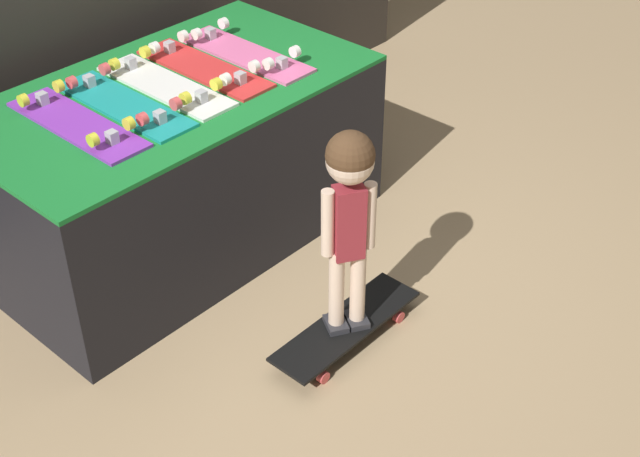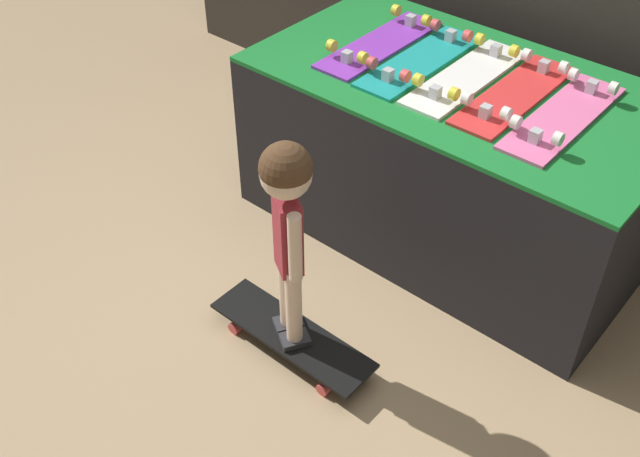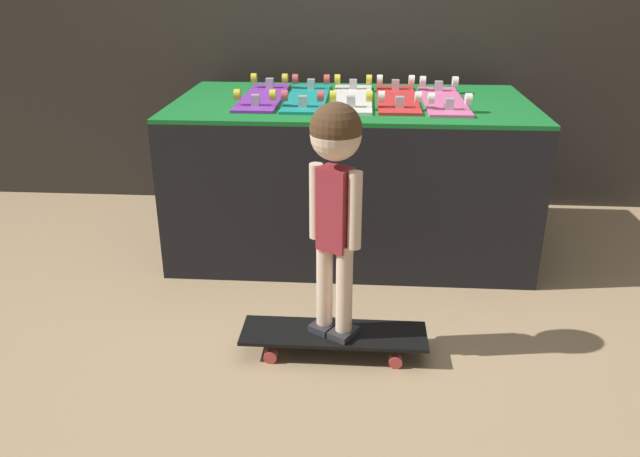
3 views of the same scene
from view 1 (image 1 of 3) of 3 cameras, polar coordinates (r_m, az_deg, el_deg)
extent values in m
plane|color=tan|center=(4.01, -2.65, -4.10)|extent=(16.00, 16.00, 0.00)
cube|color=black|center=(4.19, -9.20, 3.89)|extent=(1.81, 1.00, 0.77)
cube|color=#19752D|center=(3.99, -9.74, 8.72)|extent=(1.81, 1.00, 0.02)
cube|color=purple|center=(3.77, -15.28, 6.46)|extent=(0.20, 0.72, 0.01)
cube|color=#B7B7BC|center=(3.94, -17.35, 7.95)|extent=(0.04, 0.04, 0.05)
cylinder|color=yellow|center=(3.96, -16.38, 8.74)|extent=(0.03, 0.05, 0.05)
cylinder|color=yellow|center=(3.89, -18.46, 7.79)|extent=(0.03, 0.05, 0.05)
cube|color=#B7B7BC|center=(3.58, -13.16, 5.71)|extent=(0.04, 0.04, 0.05)
cylinder|color=yellow|center=(3.60, -12.13, 6.60)|extent=(0.03, 0.05, 0.05)
cylinder|color=yellow|center=(3.52, -14.33, 5.52)|extent=(0.03, 0.05, 0.05)
cube|color=teal|center=(3.87, -12.41, 7.72)|extent=(0.20, 0.72, 0.01)
cube|color=#B7B7BC|center=(4.03, -14.55, 9.13)|extent=(0.04, 0.04, 0.05)
cylinder|color=#D84C4C|center=(4.06, -13.61, 9.89)|extent=(0.03, 0.05, 0.05)
cylinder|color=#D84C4C|center=(3.98, -15.60, 9.00)|extent=(0.03, 0.05, 0.05)
cube|color=#B7B7BC|center=(3.68, -10.20, 7.05)|extent=(0.04, 0.04, 0.05)
cylinder|color=#D84C4C|center=(3.71, -9.22, 7.89)|extent=(0.03, 0.05, 0.05)
cylinder|color=#D84C4C|center=(3.63, -11.30, 6.89)|extent=(0.03, 0.05, 0.05)
cube|color=white|center=(3.99, -9.86, 8.98)|extent=(0.20, 0.72, 0.01)
cube|color=#B7B7BC|center=(4.15, -12.03, 10.31)|extent=(0.04, 0.04, 0.05)
cylinder|color=yellow|center=(4.19, -11.14, 11.04)|extent=(0.03, 0.05, 0.05)
cylinder|color=yellow|center=(4.10, -13.03, 10.21)|extent=(0.03, 0.05, 0.05)
cube|color=#B7B7BC|center=(3.81, -7.60, 8.37)|extent=(0.04, 0.04, 0.05)
cylinder|color=yellow|center=(3.85, -6.67, 9.17)|extent=(0.03, 0.05, 0.05)
cylinder|color=yellow|center=(3.75, -8.62, 8.25)|extent=(0.03, 0.05, 0.05)
cube|color=red|center=(4.12, -7.41, 10.12)|extent=(0.20, 0.72, 0.01)
cube|color=#B7B7BC|center=(4.28, -9.61, 11.39)|extent=(0.04, 0.04, 0.05)
cylinder|color=white|center=(4.32, -8.75, 12.08)|extent=(0.03, 0.05, 0.05)
cylinder|color=white|center=(4.22, -10.55, 11.32)|extent=(0.03, 0.05, 0.05)
cube|color=#B7B7BC|center=(3.95, -5.12, 9.58)|extent=(0.04, 0.04, 0.05)
cylinder|color=white|center=(3.99, -4.23, 10.32)|extent=(0.03, 0.05, 0.05)
cylinder|color=white|center=(3.89, -6.07, 9.48)|extent=(0.03, 0.05, 0.05)
cube|color=pink|center=(4.24, -4.80, 11.06)|extent=(0.20, 0.72, 0.01)
cube|color=#B7B7BC|center=(4.39, -7.02, 12.28)|extent=(0.04, 0.04, 0.05)
cylinder|color=white|center=(4.43, -6.20, 12.94)|extent=(0.03, 0.05, 0.05)
cylinder|color=white|center=(4.33, -7.91, 12.23)|extent=(0.03, 0.05, 0.05)
cube|color=#B7B7BC|center=(4.07, -2.46, 10.55)|extent=(0.04, 0.04, 0.05)
cylinder|color=white|center=(4.12, -1.61, 11.26)|extent=(0.03, 0.05, 0.05)
cylinder|color=white|center=(4.01, -3.34, 10.48)|extent=(0.03, 0.05, 0.05)
cube|color=black|center=(3.72, 1.69, -6.21)|extent=(0.73, 0.21, 0.01)
cube|color=#B7B7BC|center=(3.88, 4.03, -4.77)|extent=(0.04, 0.04, 0.05)
cylinder|color=#D84C4C|center=(3.94, 3.01, -4.49)|extent=(0.05, 0.03, 0.05)
cylinder|color=#D84C4C|center=(3.86, 5.04, -5.63)|extent=(0.05, 0.03, 0.05)
cube|color=#B7B7BC|center=(3.61, -0.86, -8.51)|extent=(0.04, 0.04, 0.05)
cylinder|color=#D84C4C|center=(3.67, -1.88, -8.14)|extent=(0.05, 0.03, 0.05)
cylinder|color=#D84C4C|center=(3.59, 0.19, -9.47)|extent=(0.05, 0.03, 0.05)
cube|color=#2D2D33|center=(3.72, 2.36, -5.84)|extent=(0.13, 0.14, 0.03)
cylinder|color=beige|center=(3.59, 2.44, -3.53)|extent=(0.06, 0.06, 0.36)
cube|color=#2D2D33|center=(3.70, 1.03, -6.12)|extent=(0.13, 0.14, 0.03)
cylinder|color=beige|center=(3.57, 1.06, -3.80)|extent=(0.06, 0.06, 0.36)
cube|color=maroon|center=(3.39, 1.84, 0.40)|extent=(0.14, 0.13, 0.32)
cylinder|color=beige|center=(3.40, 3.19, 0.83)|extent=(0.05, 0.05, 0.29)
cylinder|color=beige|center=(3.36, 0.49, 0.34)|extent=(0.05, 0.05, 0.29)
sphere|color=beige|center=(3.24, 1.94, 4.37)|extent=(0.18, 0.18, 0.18)
sphere|color=#4C331E|center=(3.22, 1.95, 4.72)|extent=(0.18, 0.18, 0.18)
camera|label=2|loc=(3.53, 41.62, 24.68)|focal=42.00mm
camera|label=3|loc=(2.51, 43.74, -2.54)|focal=35.00mm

